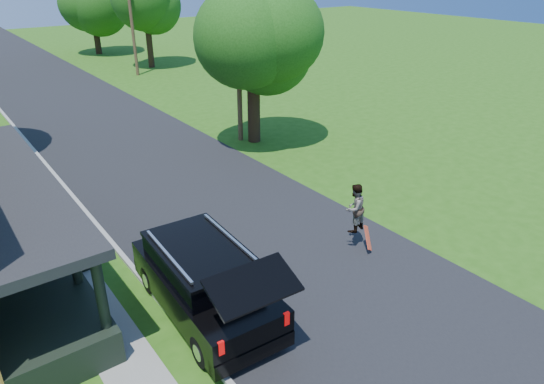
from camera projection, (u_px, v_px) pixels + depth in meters
ground at (334, 294)px, 13.49m from camera, size 140.00×140.00×0.00m
street at (96, 122)px, 28.01m from camera, size 8.00×120.00×0.02m
curb at (21, 136)px, 25.83m from camera, size 0.15×120.00×0.12m
black_suv at (205, 281)px, 12.44m from camera, size 2.35×5.53×2.53m
skateboarder at (355, 208)px, 15.14m from camera, size 0.86×0.71×1.60m
skateboard at (368, 238)px, 15.39m from camera, size 0.49×0.56×0.68m
tree_right_near at (251, 34)px, 22.81m from camera, size 5.56×5.51×8.02m
utility_pole_near at (238, 53)px, 23.34m from camera, size 1.54×0.26×8.53m
utility_pole_far at (131, 13)px, 37.55m from camera, size 1.52×0.31×9.35m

